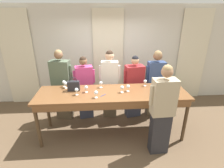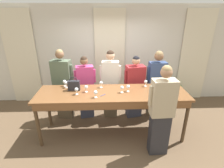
# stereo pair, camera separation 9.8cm
# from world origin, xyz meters

# --- Properties ---
(ground_plane) EXTENTS (18.00, 18.00, 0.00)m
(ground_plane) POSITION_xyz_m (0.00, 0.00, 0.00)
(ground_plane) COLOR brown
(wall_back) EXTENTS (12.00, 0.06, 2.80)m
(wall_back) POSITION_xyz_m (0.00, 1.75, 1.40)
(wall_back) COLOR beige
(wall_back) RESTS_ON ground_plane
(curtain_panel_left) EXTENTS (0.86, 0.03, 2.69)m
(curtain_panel_left) POSITION_xyz_m (-2.52, 1.69, 1.34)
(curtain_panel_left) COLOR beige
(curtain_panel_left) RESTS_ON ground_plane
(curtain_panel_center) EXTENTS (0.86, 0.03, 2.69)m
(curtain_panel_center) POSITION_xyz_m (0.00, 1.69, 1.34)
(curtain_panel_center) COLOR beige
(curtain_panel_center) RESTS_ON ground_plane
(curtain_panel_right) EXTENTS (0.86, 0.03, 2.69)m
(curtain_panel_right) POSITION_xyz_m (2.52, 1.69, 1.34)
(curtain_panel_right) COLOR beige
(curtain_panel_right) RESTS_ON ground_plane
(tasting_bar) EXTENTS (3.15, 0.86, 1.04)m
(tasting_bar) POSITION_xyz_m (0.00, -0.03, 0.94)
(tasting_bar) COLOR brown
(tasting_bar) RESTS_ON ground_plane
(wine_bottle) EXTENTS (0.09, 0.09, 0.34)m
(wine_bottle) POSITION_xyz_m (0.90, -0.18, 1.16)
(wine_bottle) COLOR black
(wine_bottle) RESTS_ON tasting_bar
(handbag) EXTENTS (0.25, 0.10, 0.30)m
(handbag) POSITION_xyz_m (-0.81, 0.14, 1.15)
(handbag) COLOR #232328
(handbag) RESTS_ON tasting_bar
(wine_glass_front_left) EXTENTS (0.08, 0.08, 0.15)m
(wine_glass_front_left) POSITION_xyz_m (0.34, 0.03, 1.14)
(wine_glass_front_left) COLOR white
(wine_glass_front_left) RESTS_ON tasting_bar
(wine_glass_front_mid) EXTENTS (0.08, 0.08, 0.15)m
(wine_glass_front_mid) POSITION_xyz_m (0.77, 0.29, 1.14)
(wine_glass_front_mid) COLOR white
(wine_glass_front_mid) RESTS_ON tasting_bar
(wine_glass_front_right) EXTENTS (0.08, 0.08, 0.15)m
(wine_glass_front_right) POSITION_xyz_m (-0.54, 0.04, 1.14)
(wine_glass_front_right) COLOR white
(wine_glass_front_right) RESTS_ON tasting_bar
(wine_glass_center_left) EXTENTS (0.08, 0.08, 0.15)m
(wine_glass_center_left) POSITION_xyz_m (-0.73, -0.07, 1.14)
(wine_glass_center_left) COLOR white
(wine_glass_center_left) RESTS_ON tasting_bar
(wine_glass_center_mid) EXTENTS (0.08, 0.08, 0.15)m
(wine_glass_center_mid) POSITION_xyz_m (-0.33, -0.22, 1.14)
(wine_glass_center_mid) COLOR white
(wine_glass_center_mid) RESTS_ON tasting_bar
(wine_glass_center_right) EXTENTS (0.08, 0.08, 0.15)m
(wine_glass_center_right) POSITION_xyz_m (-0.24, 0.26, 1.14)
(wine_glass_center_right) COLOR white
(wine_glass_center_right) RESTS_ON tasting_bar
(wine_glass_back_left) EXTENTS (0.08, 0.08, 0.15)m
(wine_glass_back_left) POSITION_xyz_m (0.84, -0.38, 1.14)
(wine_glass_back_left) COLOR white
(wine_glass_back_left) RESTS_ON tasting_bar
(wine_glass_back_mid) EXTENTS (0.08, 0.08, 0.15)m
(wine_glass_back_mid) POSITION_xyz_m (0.20, -0.02, 1.14)
(wine_glass_back_mid) COLOR white
(wine_glass_back_mid) RESTS_ON tasting_bar
(wine_glass_back_right) EXTENTS (0.08, 0.08, 0.15)m
(wine_glass_back_right) POSITION_xyz_m (-1.06, 0.36, 1.14)
(wine_glass_back_right) COLOR white
(wine_glass_back_right) RESTS_ON tasting_bar
(wine_glass_near_host) EXTENTS (0.08, 0.08, 0.15)m
(wine_glass_near_host) POSITION_xyz_m (-1.01, 0.28, 1.14)
(wine_glass_near_host) COLOR white
(wine_glass_near_host) RESTS_ON tasting_bar
(pen) EXTENTS (0.11, 0.10, 0.01)m
(pen) POSITION_xyz_m (-0.20, -0.14, 1.04)
(pen) COLOR #193399
(pen) RESTS_ON tasting_bar
(guest_olive_jacket) EXTENTS (0.57, 0.32, 1.80)m
(guest_olive_jacket) POSITION_xyz_m (-1.19, 0.72, 0.91)
(guest_olive_jacket) COLOR brown
(guest_olive_jacket) RESTS_ON ground_plane
(guest_pink_top) EXTENTS (0.53, 0.30, 1.64)m
(guest_pink_top) POSITION_xyz_m (-0.64, 0.72, 0.83)
(guest_pink_top) COLOR #383D51
(guest_pink_top) RESTS_ON ground_plane
(guest_cream_sweater) EXTENTS (0.52, 0.23, 1.77)m
(guest_cream_sweater) POSITION_xyz_m (-0.01, 0.72, 0.93)
(guest_cream_sweater) COLOR brown
(guest_cream_sweater) RESTS_ON ground_plane
(guest_striped_shirt) EXTENTS (0.56, 0.36, 1.63)m
(guest_striped_shirt) POSITION_xyz_m (0.60, 0.72, 0.81)
(guest_striped_shirt) COLOR #383D51
(guest_striped_shirt) RESTS_ON ground_plane
(guest_navy_coat) EXTENTS (0.53, 0.25, 1.75)m
(guest_navy_coat) POSITION_xyz_m (1.14, 0.72, 0.91)
(guest_navy_coat) COLOR brown
(guest_navy_coat) RESTS_ON ground_plane
(host_pouring) EXTENTS (0.53, 0.26, 1.80)m
(host_pouring) POSITION_xyz_m (0.87, -0.62, 0.92)
(host_pouring) COLOR #28282D
(host_pouring) RESTS_ON ground_plane
(potted_plant) EXTENTS (0.33, 0.33, 0.64)m
(potted_plant) POSITION_xyz_m (2.00, 1.38, 0.36)
(potted_plant) COLOR #935B3D
(potted_plant) RESTS_ON ground_plane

